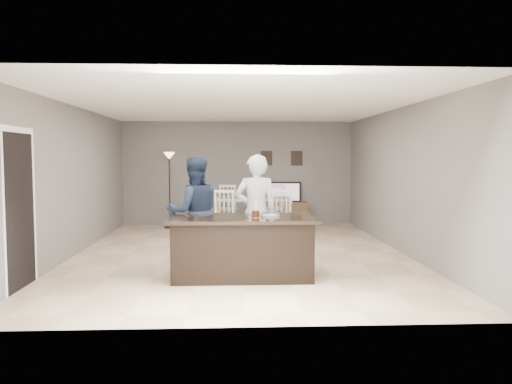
{
  "coord_description": "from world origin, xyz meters",
  "views": [
    {
      "loc": [
        -0.14,
        -9.09,
        1.77
      ],
      "look_at": [
        0.27,
        -0.3,
        1.16
      ],
      "focal_mm": 35.0,
      "sensor_mm": 36.0,
      "label": 1
    }
  ],
  "objects_px": {
    "man": "(194,212)",
    "floor_lamp": "(169,169)",
    "kitchen_island": "(242,247)",
    "television": "(284,192)",
    "dining_table": "(252,204)",
    "birthday_cake": "(256,214)",
    "tv_console": "(284,214)",
    "woman": "(256,212)",
    "plate_stack": "(270,214)"
  },
  "relations": [
    {
      "from": "woman",
      "to": "man",
      "type": "height_order",
      "value": "woman"
    },
    {
      "from": "floor_lamp",
      "to": "man",
      "type": "bearing_deg",
      "value": -78.16
    },
    {
      "from": "man",
      "to": "dining_table",
      "type": "xyz_separation_m",
      "value": [
        1.07,
        3.57,
        -0.21
      ]
    },
    {
      "from": "man",
      "to": "birthday_cake",
      "type": "xyz_separation_m",
      "value": [
        0.94,
        -0.76,
        0.06
      ]
    },
    {
      "from": "woman",
      "to": "floor_lamp",
      "type": "xyz_separation_m",
      "value": [
        -1.95,
        4.68,
        0.57
      ]
    },
    {
      "from": "man",
      "to": "plate_stack",
      "type": "height_order",
      "value": "man"
    },
    {
      "from": "man",
      "to": "floor_lamp",
      "type": "height_order",
      "value": "floor_lamp"
    },
    {
      "from": "floor_lamp",
      "to": "tv_console",
      "type": "bearing_deg",
      "value": 6.68
    },
    {
      "from": "tv_console",
      "to": "man",
      "type": "height_order",
      "value": "man"
    },
    {
      "from": "tv_console",
      "to": "birthday_cake",
      "type": "distance_m",
      "value": 5.82
    },
    {
      "from": "man",
      "to": "floor_lamp",
      "type": "bearing_deg",
      "value": -91.75
    },
    {
      "from": "birthday_cake",
      "to": "plate_stack",
      "type": "height_order",
      "value": "birthday_cake"
    },
    {
      "from": "birthday_cake",
      "to": "television",
      "type": "bearing_deg",
      "value": 80.11
    },
    {
      "from": "dining_table",
      "to": "kitchen_island",
      "type": "bearing_deg",
      "value": -92.79
    },
    {
      "from": "floor_lamp",
      "to": "plate_stack",
      "type": "bearing_deg",
      "value": -67.15
    },
    {
      "from": "kitchen_island",
      "to": "tv_console",
      "type": "xyz_separation_m",
      "value": [
        1.2,
        5.57,
        -0.15
      ]
    },
    {
      "from": "kitchen_island",
      "to": "woman",
      "type": "distance_m",
      "value": 0.75
    },
    {
      "from": "plate_stack",
      "to": "dining_table",
      "type": "height_order",
      "value": "dining_table"
    },
    {
      "from": "television",
      "to": "man",
      "type": "xyz_separation_m",
      "value": [
        -1.95,
        -5.01,
        0.03
      ]
    },
    {
      "from": "kitchen_island",
      "to": "man",
      "type": "bearing_deg",
      "value": 139.77
    },
    {
      "from": "birthday_cake",
      "to": "dining_table",
      "type": "distance_m",
      "value": 4.34
    },
    {
      "from": "kitchen_island",
      "to": "television",
      "type": "xyz_separation_m",
      "value": [
        1.2,
        5.64,
        0.41
      ]
    },
    {
      "from": "birthday_cake",
      "to": "plate_stack",
      "type": "relative_size",
      "value": 0.78
    },
    {
      "from": "woman",
      "to": "tv_console",
      "type": "bearing_deg",
      "value": -101.42
    },
    {
      "from": "kitchen_island",
      "to": "birthday_cake",
      "type": "xyz_separation_m",
      "value": [
        0.19,
        -0.13,
        0.5
      ]
    },
    {
      "from": "woman",
      "to": "man",
      "type": "bearing_deg",
      "value": -5.45
    },
    {
      "from": "television",
      "to": "man",
      "type": "distance_m",
      "value": 5.37
    },
    {
      "from": "kitchen_island",
      "to": "woman",
      "type": "height_order",
      "value": "woman"
    },
    {
      "from": "dining_table",
      "to": "floor_lamp",
      "type": "bearing_deg",
      "value": 154.63
    },
    {
      "from": "television",
      "to": "dining_table",
      "type": "xyz_separation_m",
      "value": [
        -0.88,
        -1.44,
        -0.17
      ]
    },
    {
      "from": "woman",
      "to": "kitchen_island",
      "type": "bearing_deg",
      "value": 66.53
    },
    {
      "from": "kitchen_island",
      "to": "floor_lamp",
      "type": "height_order",
      "value": "floor_lamp"
    },
    {
      "from": "woman",
      "to": "plate_stack",
      "type": "height_order",
      "value": "woman"
    },
    {
      "from": "woman",
      "to": "floor_lamp",
      "type": "bearing_deg",
      "value": -67.93
    },
    {
      "from": "dining_table",
      "to": "plate_stack",
      "type": "bearing_deg",
      "value": -86.9
    },
    {
      "from": "tv_console",
      "to": "woman",
      "type": "bearing_deg",
      "value": -100.9
    },
    {
      "from": "tv_console",
      "to": "woman",
      "type": "distance_m",
      "value": 5.15
    },
    {
      "from": "birthday_cake",
      "to": "kitchen_island",
      "type": "bearing_deg",
      "value": 147.13
    },
    {
      "from": "tv_console",
      "to": "floor_lamp",
      "type": "bearing_deg",
      "value": -173.32
    },
    {
      "from": "kitchen_island",
      "to": "birthday_cake",
      "type": "distance_m",
      "value": 0.55
    },
    {
      "from": "tv_console",
      "to": "birthday_cake",
      "type": "relative_size",
      "value": 5.38
    },
    {
      "from": "plate_stack",
      "to": "dining_table",
      "type": "distance_m",
      "value": 4.06
    },
    {
      "from": "tv_console",
      "to": "plate_stack",
      "type": "xyz_separation_m",
      "value": [
        -0.77,
        -5.42,
        0.62
      ]
    },
    {
      "from": "dining_table",
      "to": "floor_lamp",
      "type": "distance_m",
      "value": 2.41
    },
    {
      "from": "birthday_cake",
      "to": "man",
      "type": "bearing_deg",
      "value": 141.17
    },
    {
      "from": "kitchen_island",
      "to": "birthday_cake",
      "type": "height_order",
      "value": "birthday_cake"
    },
    {
      "from": "birthday_cake",
      "to": "dining_table",
      "type": "height_order",
      "value": "birthday_cake"
    },
    {
      "from": "plate_stack",
      "to": "kitchen_island",
      "type": "bearing_deg",
      "value": -161.22
    },
    {
      "from": "birthday_cake",
      "to": "floor_lamp",
      "type": "relative_size",
      "value": 0.12
    },
    {
      "from": "birthday_cake",
      "to": "dining_table",
      "type": "xyz_separation_m",
      "value": [
        0.12,
        4.33,
        -0.26
      ]
    }
  ]
}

